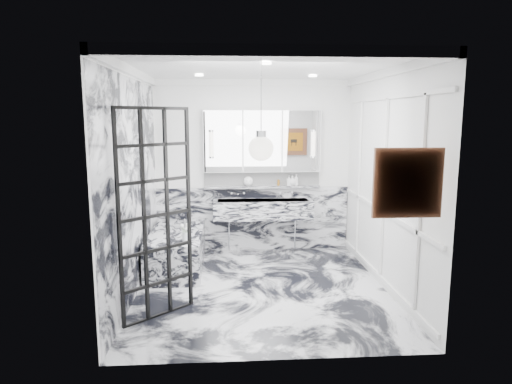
{
  "coord_description": "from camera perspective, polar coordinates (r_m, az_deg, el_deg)",
  "views": [
    {
      "loc": [
        -0.45,
        -5.66,
        2.21
      ],
      "look_at": [
        -0.03,
        0.5,
        1.19
      ],
      "focal_mm": 32.0,
      "sensor_mm": 36.0,
      "label": 1
    }
  ],
  "objects": [
    {
      "name": "trough_sink",
      "position": [
        7.39,
        0.87,
        -2.17
      ],
      "size": [
        1.6,
        0.45,
        0.3
      ],
      "primitive_type": "cube",
      "color": "silver",
      "rests_on": "wall_back"
    },
    {
      "name": "wall_front",
      "position": [
        3.97,
        2.72,
        -2.38
      ],
      "size": [
        3.6,
        0.0,
        3.6
      ],
      "primitive_type": "plane",
      "rotation": [
        -1.57,
        0.0,
        0.0
      ],
      "color": "white",
      "rests_on": "floor"
    },
    {
      "name": "mirror_cabinet",
      "position": [
        7.42,
        0.78,
        6.37
      ],
      "size": [
        1.9,
        0.16,
        1.0
      ],
      "primitive_type": "cube",
      "color": "white",
      "rests_on": "wall_back"
    },
    {
      "name": "bathtub",
      "position": [
        6.87,
        -9.84,
        -7.1
      ],
      "size": [
        0.75,
        1.65,
        0.55
      ],
      "primitive_type": "cube",
      "color": "silver",
      "rests_on": "floor"
    },
    {
      "name": "floor",
      "position": [
        6.09,
        0.65,
        -11.87
      ],
      "size": [
        3.6,
        3.6,
        0.0
      ],
      "primitive_type": "plane",
      "color": "silver",
      "rests_on": "ground"
    },
    {
      "name": "flower_vase",
      "position": [
        6.25,
        -8.83,
        -5.56
      ],
      "size": [
        0.08,
        0.08,
        0.12
      ],
      "primitive_type": "cylinder",
      "color": "silver",
      "rests_on": "bathtub"
    },
    {
      "name": "soap_bottle_c",
      "position": [
        7.52,
        4.56,
        1.44
      ],
      "size": [
        0.16,
        0.16,
        0.17
      ],
      "primitive_type": "imported",
      "rotation": [
        0.0,
        0.0,
        -0.28
      ],
      "color": "silver",
      "rests_on": "ledge"
    },
    {
      "name": "amber_bottle",
      "position": [
        7.5,
        2.83,
        1.17
      ],
      "size": [
        0.04,
        0.04,
        0.1
      ],
      "primitive_type": "cylinder",
      "color": "#8C5919",
      "rests_on": "ledge"
    },
    {
      "name": "marble_clad_left",
      "position": [
        5.84,
        -15.03,
        0.5
      ],
      "size": [
        0.02,
        3.56,
        2.68
      ],
      "primitive_type": "cube",
      "color": "silver",
      "rests_on": "floor"
    },
    {
      "name": "face_pot",
      "position": [
        7.45,
        -0.98,
        1.33
      ],
      "size": [
        0.16,
        0.16,
        0.16
      ],
      "primitive_type": "sphere",
      "color": "white",
      "rests_on": "ledge"
    },
    {
      "name": "ledge",
      "position": [
        7.49,
        0.77,
        0.63
      ],
      "size": [
        1.9,
        0.14,
        0.04
      ],
      "primitive_type": "cube",
      "color": "silver",
      "rests_on": "wall_back"
    },
    {
      "name": "marble_clad_back",
      "position": [
        7.64,
        -0.39,
        -3.36
      ],
      "size": [
        3.18,
        0.05,
        1.05
      ],
      "primitive_type": "cube",
      "color": "silver",
      "rests_on": "floor"
    },
    {
      "name": "subway_tile",
      "position": [
        7.54,
        0.74,
        1.72
      ],
      "size": [
        1.9,
        0.03,
        0.23
      ],
      "primitive_type": "cube",
      "color": "white",
      "rests_on": "wall_back"
    },
    {
      "name": "sconce_left",
      "position": [
        7.31,
        -5.61,
        5.97
      ],
      "size": [
        0.07,
        0.07,
        0.4
      ],
      "primitive_type": "cylinder",
      "color": "white",
      "rests_on": "mirror_cabinet"
    },
    {
      "name": "pendant_light",
      "position": [
        4.38,
        0.63,
        5.47
      ],
      "size": [
        0.24,
        0.24,
        0.24
      ],
      "primitive_type": "sphere",
      "color": "white",
      "rests_on": "ceiling"
    },
    {
      "name": "artwork",
      "position": [
        4.26,
        18.45,
        1.08
      ],
      "size": [
        0.53,
        0.05,
        0.53
      ],
      "primitive_type": "cube",
      "color": "#BC7A13",
      "rests_on": "wall_front"
    },
    {
      "name": "crittall_door",
      "position": [
        5.07,
        -12.4,
        -2.89
      ],
      "size": [
        0.69,
        0.61,
        2.3
      ],
      "primitive_type": null,
      "rotation": [
        0.0,
        0.0,
        0.72
      ],
      "color": "black",
      "rests_on": "floor"
    },
    {
      "name": "wall_right",
      "position": [
        6.08,
        15.9,
        1.37
      ],
      "size": [
        0.0,
        3.6,
        3.6
      ],
      "primitive_type": "plane",
      "rotation": [
        1.57,
        0.0,
        -1.57
      ],
      "color": "white",
      "rests_on": "floor"
    },
    {
      "name": "wall_left",
      "position": [
        5.83,
        -15.2,
        1.08
      ],
      "size": [
        0.0,
        3.6,
        3.6
      ],
      "primitive_type": "plane",
      "rotation": [
        1.57,
        0.0,
        1.57
      ],
      "color": "white",
      "rests_on": "floor"
    },
    {
      "name": "wall_back",
      "position": [
        7.52,
        -0.41,
        3.2
      ],
      "size": [
        3.6,
        0.0,
        3.6
      ],
      "primitive_type": "plane",
      "rotation": [
        1.57,
        0.0,
        0.0
      ],
      "color": "white",
      "rests_on": "floor"
    },
    {
      "name": "sconce_right",
      "position": [
        7.44,
        7.18,
        6.0
      ],
      "size": [
        0.07,
        0.07,
        0.4
      ],
      "primitive_type": "cylinder",
      "color": "white",
      "rests_on": "mirror_cabinet"
    },
    {
      "name": "ceiling",
      "position": [
        5.71,
        0.7,
        15.32
      ],
      "size": [
        3.6,
        3.6,
        0.0
      ],
      "primitive_type": "plane",
      "rotation": [
        3.14,
        0.0,
        0.0
      ],
      "color": "white",
      "rests_on": "wall_back"
    },
    {
      "name": "panel_molding",
      "position": [
        6.08,
        15.68,
        0.43
      ],
      "size": [
        0.03,
        3.4,
        2.3
      ],
      "primitive_type": "cube",
      "color": "white",
      "rests_on": "floor"
    },
    {
      "name": "soap_bottle_b",
      "position": [
        7.52,
        4.13,
        1.44
      ],
      "size": [
        0.08,
        0.09,
        0.17
      ],
      "primitive_type": "imported",
      "rotation": [
        0.0,
        0.0,
        0.1
      ],
      "color": "#4C4C51",
      "rests_on": "ledge"
    },
    {
      "name": "soap_bottle_a",
      "position": [
        7.53,
        5.05,
        1.52
      ],
      "size": [
        0.09,
        0.09,
        0.19
      ],
      "primitive_type": "imported",
      "rotation": [
        0.0,
        0.0,
        0.36
      ],
      "color": "#8C5919",
      "rests_on": "ledge"
    }
  ]
}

